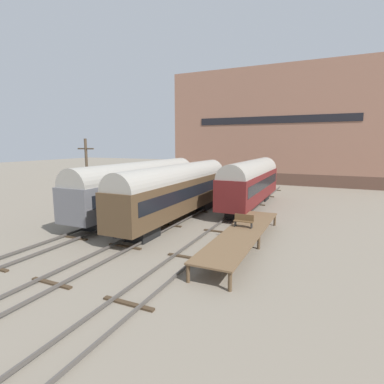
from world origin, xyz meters
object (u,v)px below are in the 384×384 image
object	(u,v)px
utility_pole	(87,178)
person_worker	(114,226)
train_car_brown	(178,189)
train_car_grey	(141,184)
bench	(244,220)
train_car_maroon	(251,181)

from	to	relation	value
utility_pole	person_worker	bearing A→B (deg)	-31.21
train_car_brown	person_worker	xyz separation A→B (m)	(-1.90, -6.69, -1.99)
train_car_grey	bench	size ratio (longest dim) A/B	13.19
train_car_brown	person_worker	size ratio (longest dim) A/B	11.04
train_car_brown	utility_pole	size ratio (longest dim) A/B	2.41
bench	utility_pole	distance (m)	14.74
train_car_brown	bench	size ratio (longest dim) A/B	12.84
train_car_maroon	train_car_grey	size ratio (longest dim) A/B	0.85
person_worker	train_car_brown	bearing A→B (deg)	74.17
train_car_maroon	train_car_brown	distance (m)	9.56
train_car_maroon	utility_pole	xyz separation A→B (m)	(-12.25, -11.58, 0.90)
bench	person_worker	xyz separation A→B (m)	(-8.93, -3.38, -0.58)
bench	train_car_grey	bearing A→B (deg)	159.71
bench	train_car_brown	bearing A→B (deg)	154.83
person_worker	utility_pole	distance (m)	7.20
train_car_brown	person_worker	world-z (taller)	train_car_brown
train_car_maroon	train_car_grey	world-z (taller)	train_car_maroon
person_worker	utility_pole	world-z (taller)	utility_pole
bench	train_car_maroon	bearing A→B (deg)	101.25
train_car_maroon	train_car_grey	xyz separation A→B (m)	(-9.44, -7.27, -0.02)
train_car_maroon	person_worker	distance (m)	16.51
utility_pole	train_car_maroon	bearing A→B (deg)	43.41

